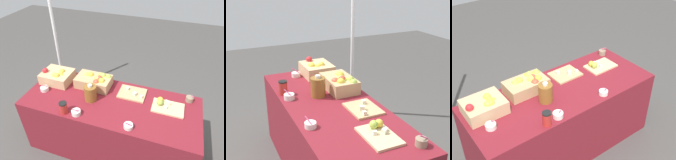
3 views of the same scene
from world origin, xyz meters
The scene contains 12 objects.
table centered at (0.00, 0.00, 0.37)m, with size 1.90×0.76×0.74m, color maroon.
apple_crate_left centered at (-0.73, 0.14, 0.81)m, with size 0.35×0.30×0.17m.
apple_crate_middle centered at (-0.26, 0.20, 0.82)m, with size 0.41×0.25×0.16m.
cutting_board_front centered at (0.58, 0.10, 0.76)m, with size 0.32×0.22×0.08m.
cutting_board_back centered at (0.20, 0.19, 0.75)m, with size 0.30×0.24×0.05m.
sample_bowl_near centered at (-0.25, -0.30, 0.77)m, with size 0.09×0.09×0.10m.
sample_bowl_mid centered at (0.29, -0.30, 0.76)m, with size 0.09×0.09×0.09m.
sample_bowl_far centered at (0.81, 0.28, 0.77)m, with size 0.08×0.08×0.10m.
sample_bowl_extra centered at (-0.78, -0.08, 0.76)m, with size 0.09×0.09×0.11m.
cider_jug centered at (-0.21, -0.04, 0.83)m, with size 0.13×0.13×0.20m.
coffee_cup centered at (-0.38, -0.32, 0.80)m, with size 0.08×0.08×0.13m.
tent_pole centered at (-1.11, 0.77, 0.97)m, with size 0.04×0.04×1.95m, color white.
Camera 2 is at (2.08, -0.90, 1.84)m, focal length 47.62 mm.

